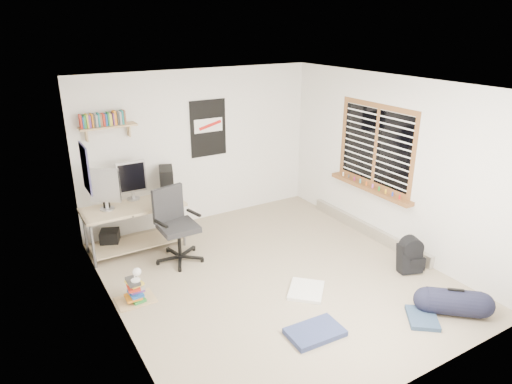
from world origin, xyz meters
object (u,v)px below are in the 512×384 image
office_chair (178,229)px  duffel_bag (453,303)px  backpack (410,258)px  desk (135,227)px  book_stack (135,290)px

office_chair → duffel_bag: bearing=-64.2°
backpack → duffel_bag: 0.98m
office_chair → backpack: bearing=-49.1°
desk → duffel_bag: bearing=-34.8°
desk → backpack: desk is taller
backpack → book_stack: (-3.39, 1.21, -0.05)m
book_stack → desk: bearing=72.2°
desk → backpack: 3.89m
duffel_bag → backpack: bearing=113.1°
desk → book_stack: size_ratio=3.53×
backpack → book_stack: size_ratio=0.98×
duffel_bag → desk: bearing=169.0°
desk → book_stack: desk is taller
backpack → book_stack: backpack is taller
desk → office_chair: 0.78m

